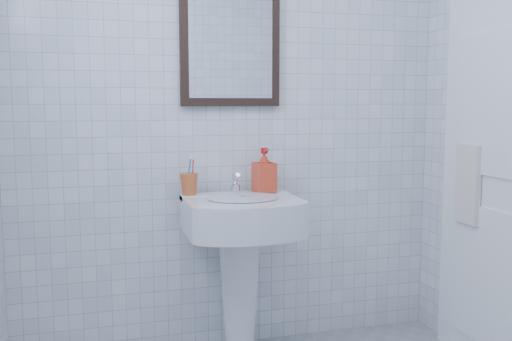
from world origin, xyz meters
name	(u,v)px	position (x,y,z in m)	size (l,w,h in m)	color
wall_back	(233,104)	(0.00, 1.20, 1.25)	(2.20, 0.02, 2.50)	white
washbasin	(241,251)	(-0.02, 0.98, 0.55)	(0.53, 0.39, 0.82)	white
faucet	(236,185)	(-0.02, 1.08, 0.86)	(0.04, 0.09, 0.11)	silver
toothbrush_cup	(189,184)	(-0.24, 1.10, 0.87)	(0.09, 0.09, 0.10)	#CE582A
soap_dispenser	(264,170)	(0.13, 1.09, 0.92)	(0.10, 0.10, 0.22)	red
wall_mirror	(230,43)	(-0.02, 1.18, 1.55)	(0.50, 0.04, 0.62)	black
bathroom_door	(501,160)	(1.08, 0.55, 1.00)	(0.04, 0.80, 2.00)	white
towel_ring	(473,146)	(1.06, 0.72, 1.05)	(0.18, 0.18, 0.01)	silver
hand_towel	(468,184)	(1.04, 0.72, 0.87)	(0.03, 0.16, 0.38)	white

